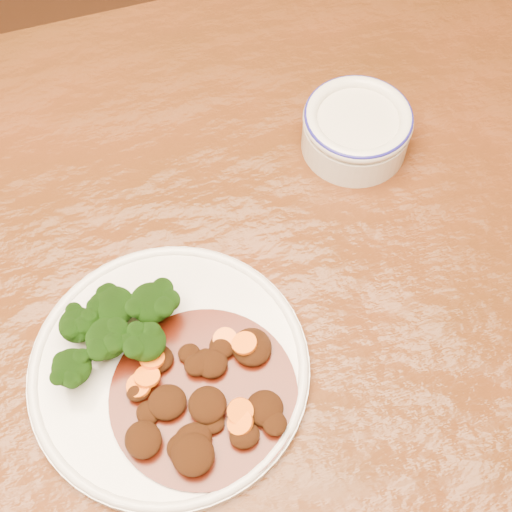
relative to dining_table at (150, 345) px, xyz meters
name	(u,v)px	position (x,y,z in m)	size (l,w,h in m)	color
ground	(194,481)	(0.00, 0.00, -0.67)	(4.00, 4.00, 0.00)	#422310
dining_table	(150,345)	(0.00, 0.00, 0.00)	(1.52, 0.93, 0.75)	#54240E
dinner_plate	(169,369)	(0.01, -0.07, 0.09)	(0.27, 0.27, 0.02)	silver
broccoli_florets	(115,328)	(-0.02, -0.03, 0.12)	(0.13, 0.09, 0.05)	#639A4F
mince_stew	(203,399)	(0.04, -0.11, 0.10)	(0.18, 0.18, 0.03)	#4B1208
dip_bowl	(356,128)	(0.29, 0.13, 0.11)	(0.12, 0.12, 0.06)	beige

